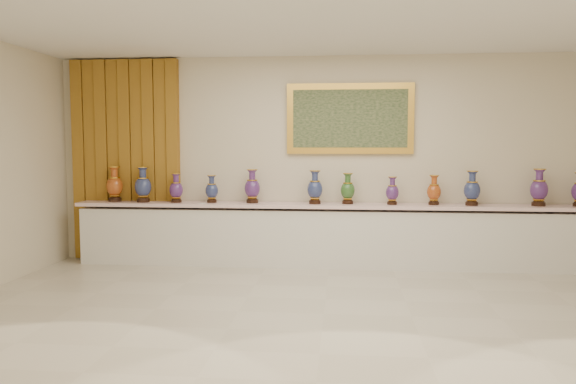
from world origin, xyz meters
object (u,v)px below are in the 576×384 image
object	(u,v)px
counter	(329,236)
vase_2	(176,189)
vase_1	(143,186)
vase_0	(115,186)

from	to	relation	value
counter	vase_2	size ratio (longest dim) A/B	17.24
vase_2	counter	bearing A→B (deg)	1.22
vase_1	vase_2	xyz separation A→B (m)	(0.50, -0.01, -0.04)
vase_1	vase_0	bearing A→B (deg)	174.58
vase_1	counter	bearing A→B (deg)	0.85
counter	vase_1	xyz separation A→B (m)	(-2.70, -0.04, 0.69)
counter	vase_0	distance (m)	3.22
counter	vase_2	bearing A→B (deg)	-178.78
vase_2	vase_0	bearing A→B (deg)	177.03
vase_0	vase_1	size ratio (longest dim) A/B	1.00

